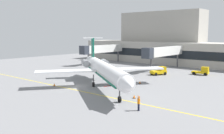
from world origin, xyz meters
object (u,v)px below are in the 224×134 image
object	(u,v)px
regional_jet	(103,69)
marshaller	(139,103)
baggage_tug	(159,71)
pushback_tractor	(202,71)

from	to	relation	value
regional_jet	marshaller	bearing A→B (deg)	-30.20
baggage_tug	marshaller	bearing A→B (deg)	-64.24
marshaller	pushback_tractor	bearing A→B (deg)	98.90
pushback_tractor	regional_jet	bearing A→B (deg)	-107.48
marshaller	regional_jet	bearing A→B (deg)	149.80
baggage_tug	pushback_tractor	size ratio (longest dim) A/B	1.02
regional_jet	baggage_tug	size ratio (longest dim) A/B	6.86
baggage_tug	marshaller	distance (m)	30.47
regional_jet	pushback_tractor	bearing A→B (deg)	72.52
baggage_tug	marshaller	size ratio (longest dim) A/B	2.06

